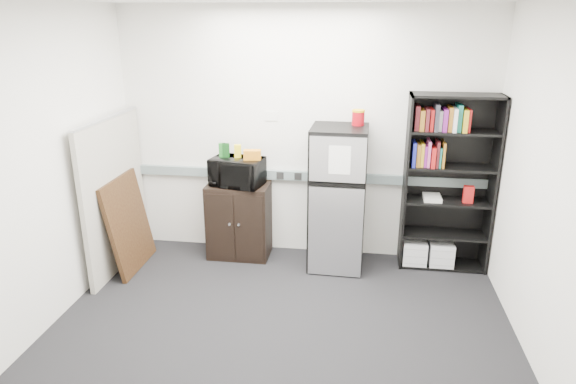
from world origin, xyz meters
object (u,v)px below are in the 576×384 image
Objects in this scene: cabinet at (239,220)px; microwave at (237,172)px; cubicle_partition at (115,194)px; bookshelf at (446,180)px; refrigerator at (338,199)px.

microwave is (0.00, -0.02, 0.57)m from cabinet.
bookshelf is at bearing 8.13° from cubicle_partition.
cubicle_partition is 2.33m from refrigerator.
bookshelf is 3.43× the size of microwave.
cubicle_partition is 1.07× the size of refrigerator.
bookshelf is 2.19m from microwave.
cubicle_partition is at bearing -150.48° from microwave.
cubicle_partition is (-3.41, -0.49, -0.16)m from bookshelf.
cabinet is 0.57m from microwave.
microwave is (-2.19, -0.08, 0.02)m from bookshelf.
cabinet is at bearing 19.09° from cubicle_partition.
cabinet is 0.55× the size of refrigerator.
bookshelf is 2.26m from cabinet.
refrigerator is at bearing -4.22° from cabinet.
refrigerator is (-1.11, -0.15, -0.21)m from bookshelf.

